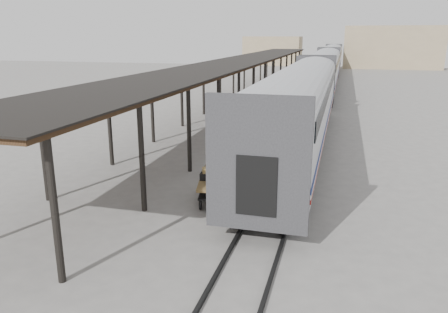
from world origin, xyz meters
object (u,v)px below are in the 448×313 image
porter (217,163)px  pedestrian (244,109)px  baggage_cart (216,185)px  luggage_tug (235,109)px

porter → pedestrian: porter is taller
porter → pedestrian: bearing=38.4°
baggage_cart → porter: 1.28m
porter → baggage_cart: bearing=50.1°
baggage_cart → luggage_tug: luggage_tug is taller
luggage_tug → porter: 18.38m
luggage_tug → pedestrian: size_ratio=1.20×
baggage_cart → pedestrian: bearing=86.7°
luggage_tug → porter: (3.70, -17.97, 1.03)m
baggage_cart → porter: (0.25, -0.65, 1.07)m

